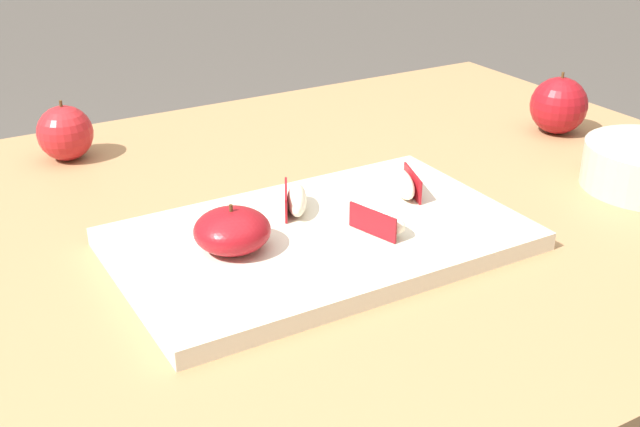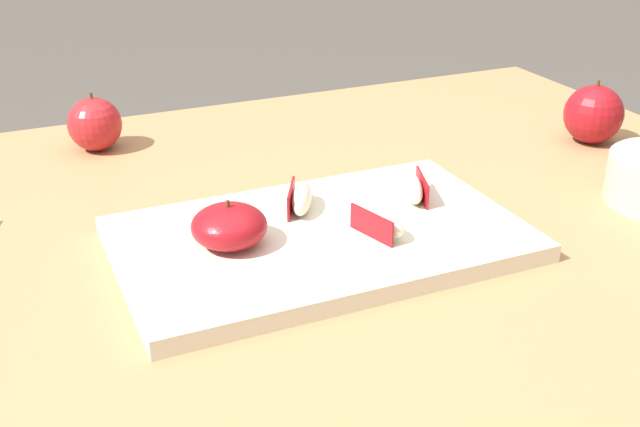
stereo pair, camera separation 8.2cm
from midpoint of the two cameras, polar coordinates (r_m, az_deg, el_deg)
name	(u,v)px [view 2 (the right image)]	position (r m, az deg, el deg)	size (l,w,h in m)	color
dining_table	(312,292)	(0.96, 1.84, -5.71)	(1.22, 0.87, 0.74)	#9E754C
cutting_board	(320,239)	(0.83, 2.82, -1.92)	(0.42, 0.26, 0.02)	beige
apple_half_skin_up	(229,226)	(0.79, -3.63, -0.98)	(0.08, 0.08, 0.05)	maroon
apple_wedge_middle	(379,222)	(0.82, 7.14, -0.66)	(0.04, 0.07, 0.03)	#F4EACC
apple_wedge_front	(301,199)	(0.86, 1.32, 1.02)	(0.05, 0.07, 0.03)	#F4EACC
apple_wedge_left	(413,188)	(0.90, 9.29, 1.80)	(0.04, 0.07, 0.03)	#F4EACC
whole_apple_red_delicious	(593,114)	(1.19, 20.99, 6.65)	(0.08, 0.08, 0.09)	maroon
whole_apple_crimson	(95,124)	(1.12, -13.92, 6.22)	(0.07, 0.07, 0.08)	#B21E23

